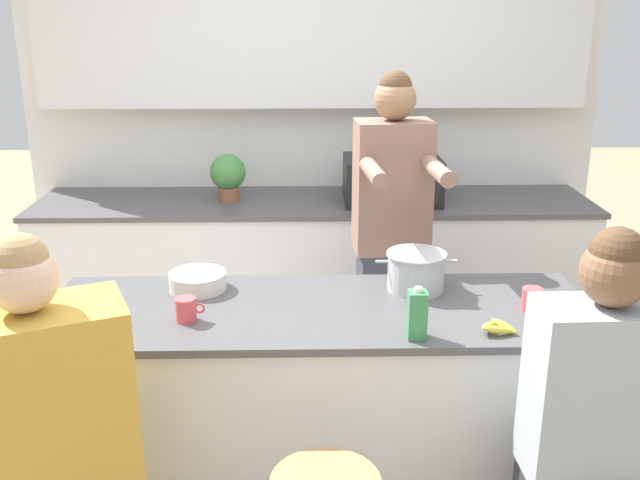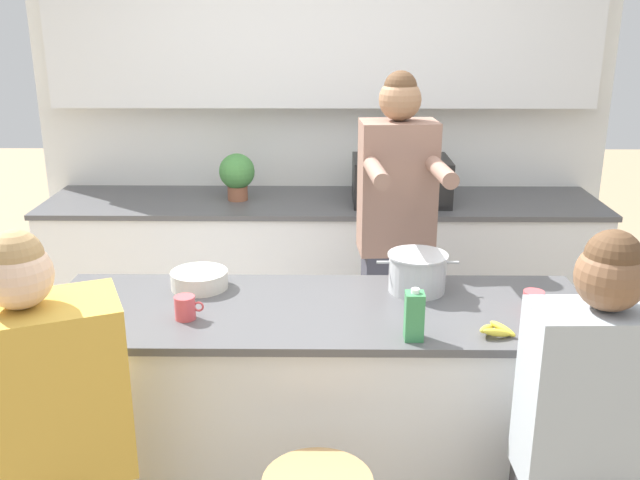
{
  "view_description": "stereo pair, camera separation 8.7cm",
  "coord_description": "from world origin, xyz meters",
  "views": [
    {
      "loc": [
        -0.06,
        -2.51,
        2.04
      ],
      "look_at": [
        0.0,
        0.07,
        1.19
      ],
      "focal_mm": 40.0,
      "sensor_mm": 36.0,
      "label": 1
    },
    {
      "loc": [
        0.03,
        -2.51,
        2.04
      ],
      "look_at": [
        0.0,
        0.07,
        1.19
      ],
      "focal_mm": 40.0,
      "sensor_mm": 36.0,
      "label": 2
    }
  ],
  "objects": [
    {
      "name": "kitchen_island",
      "position": [
        0.0,
        0.0,
        0.47
      ],
      "size": [
        2.09,
        0.7,
        0.94
      ],
      "color": "black",
      "rests_on": "ground_plane"
    },
    {
      "name": "potted_plant",
      "position": [
        -0.51,
        1.6,
        1.09
      ],
      "size": [
        0.21,
        0.21,
        0.28
      ],
      "color": "#93563D",
      "rests_on": "back_counter"
    },
    {
      "name": "microwave",
      "position": [
        0.46,
        1.56,
        1.06
      ],
      "size": [
        0.56,
        0.39,
        0.26
      ],
      "color": "black",
      "rests_on": "back_counter"
    },
    {
      "name": "wall_back",
      "position": [
        0.0,
        1.93,
        1.54
      ],
      "size": [
        3.56,
        0.22,
        2.7
      ],
      "color": "silver",
      "rests_on": "ground_plane"
    },
    {
      "name": "back_counter",
      "position": [
        0.0,
        1.6,
        0.47
      ],
      "size": [
        3.3,
        0.69,
        0.93
      ],
      "color": "silver",
      "rests_on": "ground_plane"
    },
    {
      "name": "fruit_bowl",
      "position": [
        -0.49,
        0.2,
        0.97
      ],
      "size": [
        0.23,
        0.23,
        0.07
      ],
      "color": "silver",
      "rests_on": "kitchen_island"
    },
    {
      "name": "banana_bunch",
      "position": [
        0.62,
        -0.24,
        0.96
      ],
      "size": [
        0.15,
        0.11,
        0.05
      ],
      "color": "yellow",
      "rests_on": "kitchen_island"
    },
    {
      "name": "juice_carton",
      "position": [
        0.33,
        -0.27,
        1.02
      ],
      "size": [
        0.06,
        0.06,
        0.19
      ],
      "color": "#38844C",
      "rests_on": "kitchen_island"
    },
    {
      "name": "coffee_cup_near",
      "position": [
        -0.49,
        -0.11,
        0.98
      ],
      "size": [
        0.11,
        0.08,
        0.09
      ],
      "color": "#DB4C51",
      "rests_on": "kitchen_island"
    },
    {
      "name": "person_seated_near",
      "position": [
        0.83,
        -0.63,
        0.67
      ],
      "size": [
        0.42,
        0.27,
        1.45
      ],
      "rotation": [
        0.0,
        0.0,
        0.02
      ],
      "color": "#333338",
      "rests_on": "ground_plane"
    },
    {
      "name": "person_wrapped_blanket",
      "position": [
        -0.85,
        -0.63,
        0.68
      ],
      "size": [
        0.6,
        0.47,
        1.44
      ],
      "rotation": [
        0.0,
        0.0,
        0.4
      ],
      "color": "gold",
      "rests_on": "ground_plane"
    },
    {
      "name": "coffee_cup_far",
      "position": [
        0.8,
        -0.04,
        0.98
      ],
      "size": [
        0.11,
        0.08,
        0.09
      ],
      "color": "#DB4C51",
      "rests_on": "kitchen_island"
    },
    {
      "name": "person_cooking",
      "position": [
        0.35,
        0.68,
        0.89
      ],
      "size": [
        0.38,
        0.58,
        1.77
      ],
      "rotation": [
        0.0,
        0.0,
        0.07
      ],
      "color": "#383842",
      "rests_on": "ground_plane"
    },
    {
      "name": "cooking_pot",
      "position": [
        0.39,
        0.18,
        1.02
      ],
      "size": [
        0.33,
        0.24,
        0.16
      ],
      "color": "#B7BABC",
      "rests_on": "kitchen_island"
    }
  ]
}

